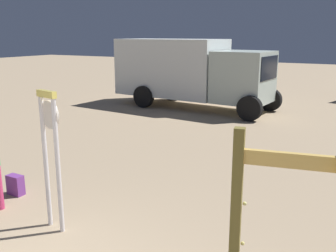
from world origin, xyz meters
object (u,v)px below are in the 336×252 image
Objects in this scene: standing_clock at (51,146)px; arrow_sign at (279,201)px; backpack at (16,185)px; box_truck_near at (189,70)px.

standing_clock reaches higher than arrow_sign.
arrow_sign is 5.39m from backpack.
arrow_sign is at bearing -12.50° from backpack.
standing_clock is 2.06m from backpack.
backpack is 0.06× the size of box_truck_near.
arrow_sign is 0.31× the size of box_truck_near.
backpack is at bearing 167.50° from arrow_sign.
box_truck_near is at bearing 104.49° from standing_clock.
arrow_sign is at bearing -9.04° from standing_clock.
box_truck_near reaches higher than arrow_sign.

